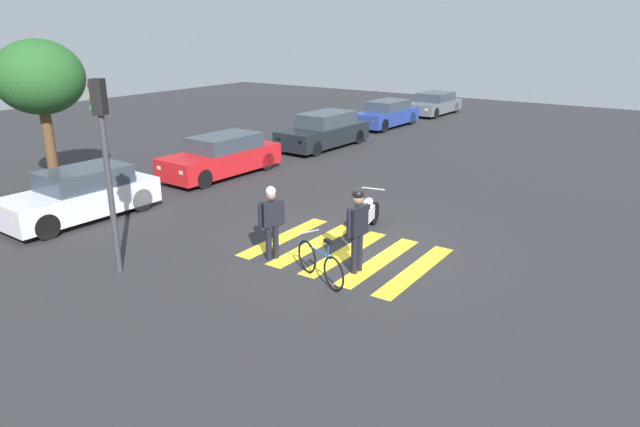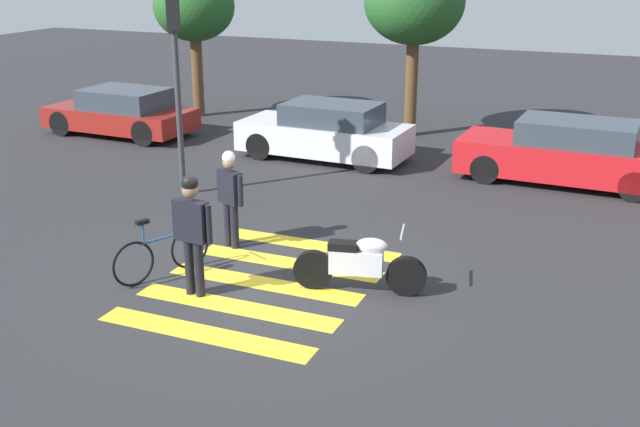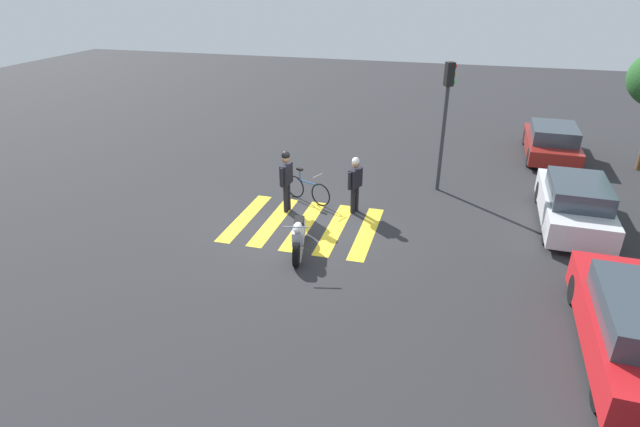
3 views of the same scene
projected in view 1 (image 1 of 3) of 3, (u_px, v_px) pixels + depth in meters
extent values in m
plane|color=#2B2B2D|center=(345.00, 253.00, 13.21)|extent=(60.00, 60.00, 0.00)
cylinder|color=black|center=(373.00, 213.00, 15.03)|extent=(0.62, 0.27, 0.60)
cylinder|color=black|center=(357.00, 230.00, 13.79)|extent=(0.62, 0.27, 0.60)
cube|color=silver|center=(365.00, 215.00, 14.31)|extent=(0.84, 0.45, 0.36)
ellipsoid|color=silver|center=(368.00, 203.00, 14.43)|extent=(0.52, 0.34, 0.24)
cube|color=black|center=(363.00, 208.00, 14.06)|extent=(0.48, 0.33, 0.12)
cylinder|color=#A5A5AD|center=(373.00, 189.00, 14.74)|extent=(0.17, 0.61, 0.04)
torus|color=black|center=(307.00, 257.00, 12.07)|extent=(0.32, 0.68, 0.72)
torus|color=black|center=(334.00, 274.00, 11.24)|extent=(0.32, 0.68, 0.72)
cylinder|color=#1E4C8C|center=(320.00, 252.00, 11.56)|extent=(0.36, 0.76, 0.04)
cylinder|color=#1E4C8C|center=(328.00, 250.00, 11.26)|extent=(0.04, 0.04, 0.34)
cube|color=black|center=(328.00, 241.00, 11.20)|extent=(0.17, 0.22, 0.06)
cylinder|color=#99999E|center=(309.00, 232.00, 11.80)|extent=(0.43, 0.21, 0.03)
cylinder|color=black|center=(276.00, 241.00, 12.81)|extent=(0.14, 0.14, 0.79)
cylinder|color=black|center=(269.00, 243.00, 12.72)|extent=(0.14, 0.14, 0.79)
cube|color=black|center=(271.00, 214.00, 12.55)|extent=(0.50, 0.37, 0.56)
sphere|color=#8C664C|center=(271.00, 195.00, 12.41)|extent=(0.21, 0.21, 0.21)
cylinder|color=black|center=(282.00, 212.00, 12.69)|extent=(0.09, 0.09, 0.53)
cylinder|color=black|center=(260.00, 216.00, 12.41)|extent=(0.09, 0.09, 0.53)
sphere|color=white|center=(271.00, 191.00, 12.38)|extent=(0.23, 0.23, 0.23)
cylinder|color=black|center=(359.00, 252.00, 12.13)|extent=(0.14, 0.14, 0.87)
cylinder|color=black|center=(354.00, 254.00, 12.00)|extent=(0.14, 0.14, 0.87)
cube|color=black|center=(358.00, 220.00, 11.83)|extent=(0.52, 0.24, 0.61)
sphere|color=#8C664C|center=(358.00, 199.00, 11.68)|extent=(0.23, 0.23, 0.23)
cylinder|color=black|center=(366.00, 217.00, 12.05)|extent=(0.09, 0.09, 0.58)
cylinder|color=black|center=(349.00, 224.00, 11.61)|extent=(0.09, 0.09, 0.58)
sphere|color=black|center=(358.00, 194.00, 11.65)|extent=(0.25, 0.25, 0.25)
cube|color=yellow|center=(416.00, 271.00, 12.24)|extent=(3.19, 0.45, 0.01)
cube|color=yellow|center=(379.00, 261.00, 12.73)|extent=(3.19, 0.45, 0.01)
cube|color=yellow|center=(345.00, 253.00, 13.21)|extent=(3.19, 0.45, 0.01)
cube|color=yellow|center=(314.00, 245.00, 13.70)|extent=(3.19, 0.45, 0.01)
cube|color=yellow|center=(285.00, 237.00, 14.18)|extent=(3.19, 0.45, 0.01)
cylinder|color=black|center=(46.00, 227.00, 13.95)|extent=(0.67, 0.24, 0.66)
cylinder|color=black|center=(17.00, 215.00, 14.76)|extent=(0.67, 0.24, 0.66)
cylinder|color=black|center=(140.00, 200.00, 16.08)|extent=(0.67, 0.24, 0.66)
cylinder|color=black|center=(111.00, 191.00, 16.89)|extent=(0.67, 0.24, 0.66)
cube|color=silver|center=(80.00, 200.00, 15.36)|extent=(4.16, 1.80, 0.70)
cube|color=#333D47|center=(84.00, 177.00, 15.32)|extent=(2.27, 1.54, 0.51)
cube|color=#F2EDCC|center=(15.00, 220.00, 13.49)|extent=(0.09, 0.20, 0.12)
cylinder|color=black|center=(203.00, 179.00, 18.30)|extent=(0.65, 0.24, 0.64)
cylinder|color=black|center=(173.00, 172.00, 19.13)|extent=(0.65, 0.24, 0.64)
cylinder|color=black|center=(266.00, 161.00, 20.63)|extent=(0.65, 0.24, 0.64)
cylinder|color=black|center=(237.00, 156.00, 21.47)|extent=(0.65, 0.24, 0.64)
cube|color=red|center=(221.00, 161.00, 19.81)|extent=(4.57, 1.86, 0.73)
cube|color=#333D47|center=(225.00, 142.00, 19.79)|extent=(2.49, 1.58, 0.51)
cube|color=#F2EDCC|center=(182.00, 172.00, 17.79)|extent=(0.09, 0.20, 0.12)
cube|color=#F2EDCC|center=(160.00, 168.00, 18.40)|extent=(0.09, 0.20, 0.12)
cylinder|color=black|center=(315.00, 149.00, 22.82)|extent=(0.64, 0.24, 0.63)
cylinder|color=black|center=(286.00, 144.00, 23.69)|extent=(0.64, 0.24, 0.63)
cylinder|color=black|center=(358.00, 137.00, 25.23)|extent=(0.64, 0.24, 0.63)
cylinder|color=black|center=(330.00, 133.00, 26.09)|extent=(0.64, 0.24, 0.63)
cube|color=black|center=(323.00, 135.00, 24.39)|extent=(4.71, 1.91, 0.74)
cube|color=#333D47|center=(326.00, 119.00, 24.35)|extent=(2.56, 1.63, 0.57)
cube|color=#F2EDCC|center=(300.00, 142.00, 22.30)|extent=(0.09, 0.20, 0.12)
cube|color=#F2EDCC|center=(279.00, 139.00, 22.93)|extent=(0.09, 0.20, 0.12)
cylinder|color=black|center=(383.00, 126.00, 27.86)|extent=(0.69, 0.24, 0.68)
cylinder|color=black|center=(359.00, 123.00, 28.67)|extent=(0.69, 0.24, 0.68)
cylinder|color=black|center=(411.00, 118.00, 30.06)|extent=(0.69, 0.24, 0.68)
cylinder|color=black|center=(388.00, 116.00, 30.87)|extent=(0.69, 0.24, 0.68)
cube|color=navy|center=(386.00, 117.00, 29.31)|extent=(4.31, 1.81, 0.68)
cube|color=#333D47|center=(388.00, 105.00, 29.29)|extent=(2.35, 1.54, 0.48)
cube|color=#F2EDCC|center=(374.00, 121.00, 27.39)|extent=(0.09, 0.20, 0.12)
cube|color=#F2EDCC|center=(355.00, 119.00, 27.99)|extent=(0.09, 0.20, 0.12)
cylinder|color=black|center=(435.00, 113.00, 31.95)|extent=(0.64, 0.24, 0.64)
cylinder|color=black|center=(410.00, 111.00, 32.84)|extent=(0.64, 0.24, 0.64)
cylinder|color=black|center=(455.00, 108.00, 34.08)|extent=(0.64, 0.24, 0.64)
cylinder|color=black|center=(432.00, 106.00, 34.96)|extent=(0.64, 0.24, 0.64)
cube|color=slate|center=(433.00, 106.00, 33.41)|extent=(4.17, 1.93, 0.61)
cube|color=#333D47|center=(436.00, 97.00, 33.39)|extent=(2.27, 1.65, 0.49)
cube|color=#F2EDCC|center=(427.00, 110.00, 31.52)|extent=(0.09, 0.20, 0.12)
cube|color=#F2EDCC|center=(409.00, 108.00, 32.17)|extent=(0.09, 0.20, 0.12)
cylinder|color=#38383D|center=(111.00, 197.00, 11.68)|extent=(0.12, 0.12, 3.38)
cube|color=black|center=(99.00, 97.00, 11.04)|extent=(0.32, 0.32, 0.70)
sphere|color=red|center=(91.00, 85.00, 10.98)|extent=(0.16, 0.16, 0.16)
sphere|color=orange|center=(92.00, 97.00, 11.05)|extent=(0.16, 0.16, 0.16)
sphere|color=green|center=(94.00, 109.00, 11.13)|extent=(0.16, 0.16, 0.16)
cylinder|color=brown|center=(51.00, 151.00, 17.78)|extent=(0.33, 0.33, 2.58)
ellipsoid|color=#235623|center=(39.00, 77.00, 17.06)|extent=(2.64, 2.64, 2.24)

